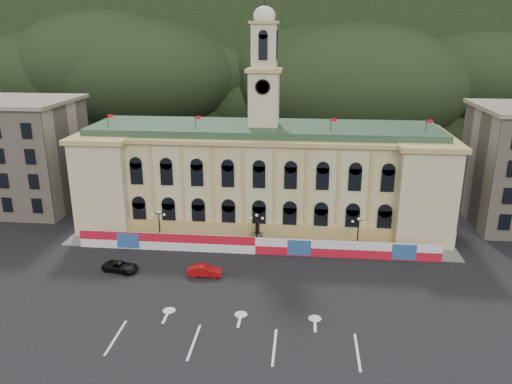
# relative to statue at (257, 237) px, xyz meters

# --- Properties ---
(ground) EXTENTS (260.00, 260.00, 0.00)m
(ground) POSITION_rel_statue_xyz_m (0.00, -18.00, -1.19)
(ground) COLOR black
(ground) RESTS_ON ground
(lane_markings) EXTENTS (26.00, 10.00, 0.02)m
(lane_markings) POSITION_rel_statue_xyz_m (0.00, -23.00, -1.18)
(lane_markings) COLOR white
(lane_markings) RESTS_ON ground
(hill_ridge) EXTENTS (230.00, 80.00, 64.00)m
(hill_ridge) POSITION_rel_statue_xyz_m (0.03, 103.99, 18.30)
(hill_ridge) COLOR black
(hill_ridge) RESTS_ON ground
(city_hall) EXTENTS (56.20, 17.60, 37.10)m
(city_hall) POSITION_rel_statue_xyz_m (0.00, 9.63, 6.66)
(city_hall) COLOR beige
(city_hall) RESTS_ON ground
(side_building_left) EXTENTS (21.00, 17.00, 18.60)m
(side_building_left) POSITION_rel_statue_xyz_m (-43.00, 12.93, 8.14)
(side_building_left) COLOR tan
(side_building_left) RESTS_ON ground
(hoarding_fence) EXTENTS (50.00, 0.44, 2.50)m
(hoarding_fence) POSITION_rel_statue_xyz_m (0.06, -2.93, 0.06)
(hoarding_fence) COLOR red
(hoarding_fence) RESTS_ON ground
(pavement) EXTENTS (56.00, 5.50, 0.16)m
(pavement) POSITION_rel_statue_xyz_m (0.00, -0.25, -1.11)
(pavement) COLOR slate
(pavement) RESTS_ON ground
(statue) EXTENTS (1.40, 1.40, 3.72)m
(statue) POSITION_rel_statue_xyz_m (0.00, 0.00, 0.00)
(statue) COLOR #595651
(statue) RESTS_ON ground
(lamp_left) EXTENTS (1.96, 0.44, 5.15)m
(lamp_left) POSITION_rel_statue_xyz_m (-14.00, -1.00, 1.89)
(lamp_left) COLOR black
(lamp_left) RESTS_ON ground
(lamp_center) EXTENTS (1.96, 0.44, 5.15)m
(lamp_center) POSITION_rel_statue_xyz_m (0.00, -1.00, 1.89)
(lamp_center) COLOR black
(lamp_center) RESTS_ON ground
(lamp_right) EXTENTS (1.96, 0.44, 5.15)m
(lamp_right) POSITION_rel_statue_xyz_m (14.00, -1.00, 1.89)
(lamp_right) COLOR black
(lamp_right) RESTS_ON ground
(red_sedan) EXTENTS (1.87, 4.45, 1.42)m
(red_sedan) POSITION_rel_statue_xyz_m (-5.68, -10.07, -0.47)
(red_sedan) COLOR #9F0B0D
(red_sedan) RESTS_ON ground
(black_suv) EXTENTS (4.07, 5.55, 1.30)m
(black_suv) POSITION_rel_statue_xyz_m (-16.64, -9.87, -0.54)
(black_suv) COLOR black
(black_suv) RESTS_ON ground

